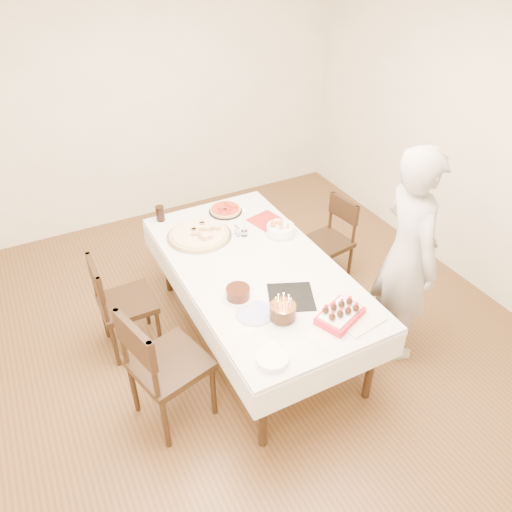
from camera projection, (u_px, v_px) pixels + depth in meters
name	position (u px, v px, depth m)	size (l,w,h in m)	color
floor	(255.00, 344.00, 4.20)	(5.00, 5.00, 0.00)	#53341C
wall_back	(144.00, 99.00, 5.21)	(4.50, 0.04, 2.70)	#F5EBCE
wall_right	(488.00, 144.00, 4.25)	(0.04, 5.00, 2.70)	#F5EBCE
dining_table	(256.00, 303.00, 4.06)	(1.14, 2.14, 0.75)	silver
chair_right_savory	(327.00, 243.00, 4.69)	(0.43, 0.43, 0.84)	black
chair_left_savory	(127.00, 303.00, 3.95)	(0.46, 0.46, 0.89)	black
chair_left_dessert	(170.00, 364.00, 3.36)	(0.51, 0.51, 1.00)	black
person	(408.00, 256.00, 3.72)	(0.64, 0.42, 1.77)	#A29E99
pizza_white	(199.00, 235.00, 4.16)	(0.55, 0.55, 0.04)	beige
pizza_pepperoni	(225.00, 210.00, 4.49)	(0.30, 0.30, 0.04)	red
red_placemat	(266.00, 221.00, 4.38)	(0.26, 0.26, 0.01)	#B21E1E
pasta_bowl	(281.00, 229.00, 4.18)	(0.23, 0.23, 0.07)	white
taper_candle	(244.00, 222.00, 4.11)	(0.06, 0.06, 0.26)	white
shaker_pair	(238.00, 232.00, 4.16)	(0.07, 0.07, 0.08)	white
cola_glass	(160.00, 214.00, 4.34)	(0.07, 0.07, 0.14)	black
layer_cake	(238.00, 293.00, 3.51)	(0.22, 0.22, 0.09)	#34170D
cake_board	(291.00, 297.00, 3.54)	(0.32, 0.32, 0.01)	black
birthday_cake	(283.00, 307.00, 3.31)	(0.18, 0.18, 0.17)	#3C2310
strawberry_box	(340.00, 314.00, 3.34)	(0.32, 0.21, 0.08)	red
box_lid	(361.00, 321.00, 3.34)	(0.30, 0.20, 0.03)	beige
plate_stack	(272.00, 359.00, 3.04)	(0.20, 0.20, 0.04)	white
china_plate	(255.00, 313.00, 3.40)	(0.26, 0.26, 0.01)	white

